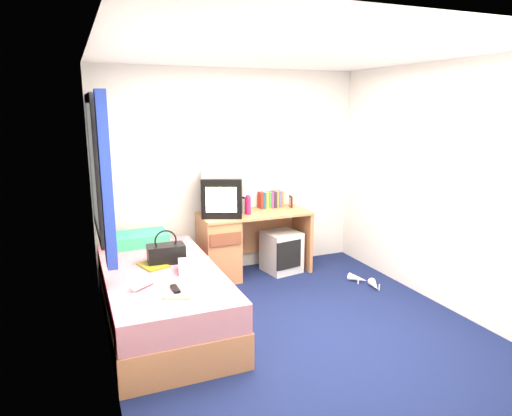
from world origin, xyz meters
name	(u,v)px	position (x,y,z in m)	size (l,w,h in m)	color
ground	(295,327)	(0.00, 0.00, 0.00)	(3.40, 3.40, 0.00)	#0C1438
room_shell	(298,169)	(0.00, 0.00, 1.45)	(3.40, 3.40, 3.40)	white
bed	(163,298)	(-1.10, 0.50, 0.27)	(1.01, 2.00, 0.54)	#BF7E4F
pillow	(139,239)	(-1.17, 1.34, 0.60)	(0.58, 0.37, 0.13)	teal
desk	(232,243)	(-0.10, 1.44, 0.41)	(1.30, 0.55, 0.75)	#BF7E4F
storage_cube	(281,251)	(0.51, 1.36, 0.25)	(0.39, 0.39, 0.49)	silver
crt_tv	(223,196)	(-0.21, 1.44, 0.97)	(0.57, 0.55, 0.44)	black
vcr	(222,173)	(-0.21, 1.44, 1.24)	(0.45, 0.32, 0.09)	silver
book_row	(271,199)	(0.47, 1.60, 0.85)	(0.31, 0.13, 0.20)	maroon
picture_frame	(291,202)	(0.70, 1.52, 0.82)	(0.02, 0.12, 0.14)	black
pink_water_bottle	(248,206)	(0.07, 1.37, 0.85)	(0.06, 0.06, 0.20)	#BF1B52
aerosol_can	(244,206)	(0.05, 1.44, 0.84)	(0.05, 0.05, 0.18)	silver
handbag	(166,253)	(-1.02, 0.67, 0.63)	(0.35, 0.21, 0.31)	black
towel	(194,266)	(-0.83, 0.35, 0.59)	(0.27, 0.23, 0.09)	white
magazine	(153,265)	(-1.15, 0.62, 0.55)	(0.21, 0.28, 0.01)	yellow
water_bottle	(142,284)	(-1.32, 0.13, 0.58)	(0.07, 0.07, 0.20)	silver
colour_swatch_fan	(177,297)	(-1.10, -0.17, 0.55)	(0.22, 0.06, 0.01)	yellow
remote_control	(175,289)	(-1.08, -0.01, 0.55)	(0.05, 0.16, 0.02)	black
window_assembly	(99,169)	(-1.55, 0.90, 1.42)	(0.11, 1.42, 1.40)	silver
white_heels	(366,282)	(1.19, 0.58, 0.04)	(0.23, 0.47, 0.09)	silver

